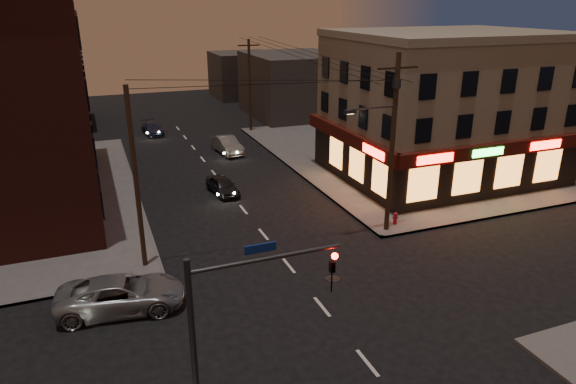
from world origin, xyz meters
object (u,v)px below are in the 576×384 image
suv_cross (121,294)px  sedan_far (152,128)px  sedan_mid (227,145)px  fire_hydrant (395,218)px  sedan_near (223,186)px

suv_cross → sedan_far: 31.91m
sedan_mid → sedan_far: sedan_mid is taller
sedan_mid → fire_hydrant: size_ratio=5.96×
suv_cross → sedan_near: 14.48m
sedan_near → fire_hydrant: 12.20m
sedan_far → sedan_mid: bearing=-66.2°
sedan_near → sedan_far: 19.31m
suv_cross → sedan_mid: (10.62, 22.10, -0.02)m
sedan_mid → fire_hydrant: bearing=-81.9°
suv_cross → fire_hydrant: bearing=-70.9°
sedan_mid → fire_hydrant: (5.21, -18.89, -0.18)m
fire_hydrant → suv_cross: bearing=-168.5°
sedan_near → fire_hydrant: bearing=-55.4°
sedan_near → sedan_far: (-2.28, 19.17, -0.03)m
sedan_mid → sedan_far: 10.71m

